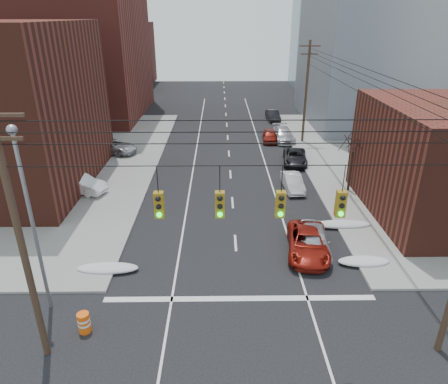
{
  "coord_description": "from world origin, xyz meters",
  "views": [
    {
      "loc": [
        -1.01,
        -10.03,
        13.41
      ],
      "look_at": [
        -0.72,
        13.31,
        3.0
      ],
      "focal_mm": 32.0,
      "sensor_mm": 36.0,
      "label": 1
    }
  ],
  "objects_px": {
    "construction_barrel": "(84,322)",
    "lot_car_b": "(113,147)",
    "red_pickup": "(308,243)",
    "parked_car_a": "(314,240)",
    "lot_car_a": "(79,184)",
    "lot_car_c": "(24,176)",
    "parked_car_f": "(273,115)",
    "lot_car_d": "(53,146)",
    "parked_car_c": "(295,157)",
    "parked_car_b": "(293,182)",
    "parked_car_d": "(283,134)",
    "parked_car_e": "(270,136)"
  },
  "relations": [
    {
      "from": "red_pickup",
      "to": "parked_car_b",
      "type": "xyz_separation_m",
      "value": [
        0.73,
        9.7,
        -0.06
      ]
    },
    {
      "from": "parked_car_b",
      "to": "parked_car_d",
      "type": "distance_m",
      "value": 14.16
    },
    {
      "from": "parked_car_b",
      "to": "parked_car_a",
      "type": "bearing_deg",
      "value": -94.65
    },
    {
      "from": "lot_car_d",
      "to": "construction_barrel",
      "type": "bearing_deg",
      "value": -134.39
    },
    {
      "from": "lot_car_b",
      "to": "lot_car_c",
      "type": "distance_m",
      "value": 9.95
    },
    {
      "from": "lot_car_b",
      "to": "lot_car_c",
      "type": "height_order",
      "value": "lot_car_c"
    },
    {
      "from": "parked_car_d",
      "to": "parked_car_e",
      "type": "bearing_deg",
      "value": -175.2
    },
    {
      "from": "red_pickup",
      "to": "lot_car_d",
      "type": "xyz_separation_m",
      "value": [
        -22.61,
        19.1,
        0.17
      ]
    },
    {
      "from": "parked_car_d",
      "to": "parked_car_e",
      "type": "relative_size",
      "value": 1.31
    },
    {
      "from": "parked_car_a",
      "to": "parked_car_e",
      "type": "xyz_separation_m",
      "value": [
        0.0,
        23.34,
        -0.08
      ]
    },
    {
      "from": "parked_car_d",
      "to": "lot_car_a",
      "type": "bearing_deg",
      "value": -144.59
    },
    {
      "from": "parked_car_c",
      "to": "parked_car_e",
      "type": "distance_m",
      "value": 7.68
    },
    {
      "from": "parked_car_a",
      "to": "parked_car_c",
      "type": "xyz_separation_m",
      "value": [
        1.6,
        15.83,
        -0.09
      ]
    },
    {
      "from": "parked_car_a",
      "to": "lot_car_b",
      "type": "relative_size",
      "value": 0.87
    },
    {
      "from": "parked_car_c",
      "to": "lot_car_c",
      "type": "bearing_deg",
      "value": -160.17
    },
    {
      "from": "parked_car_a",
      "to": "lot_car_c",
      "type": "distance_m",
      "value": 24.72
    },
    {
      "from": "red_pickup",
      "to": "lot_car_c",
      "type": "height_order",
      "value": "lot_car_c"
    },
    {
      "from": "red_pickup",
      "to": "lot_car_c",
      "type": "bearing_deg",
      "value": 161.41
    },
    {
      "from": "lot_car_d",
      "to": "red_pickup",
      "type": "bearing_deg",
      "value": -107.86
    },
    {
      "from": "parked_car_b",
      "to": "parked_car_e",
      "type": "bearing_deg",
      "value": 88.22
    },
    {
      "from": "parked_car_b",
      "to": "construction_barrel",
      "type": "height_order",
      "value": "parked_car_b"
    },
    {
      "from": "parked_car_f",
      "to": "lot_car_b",
      "type": "xyz_separation_m",
      "value": [
        -18.45,
        -14.41,
        0.16
      ]
    },
    {
      "from": "parked_car_d",
      "to": "lot_car_b",
      "type": "xyz_separation_m",
      "value": [
        -18.45,
        -4.72,
        0.11
      ]
    },
    {
      "from": "red_pickup",
      "to": "parked_car_a",
      "type": "relative_size",
      "value": 1.17
    },
    {
      "from": "lot_car_b",
      "to": "lot_car_c",
      "type": "xyz_separation_m",
      "value": [
        -5.51,
        -8.29,
        0.06
      ]
    },
    {
      "from": "parked_car_f",
      "to": "lot_car_b",
      "type": "bearing_deg",
      "value": -146.02
    },
    {
      "from": "parked_car_c",
      "to": "parked_car_b",
      "type": "bearing_deg",
      "value": -94.3
    },
    {
      "from": "parked_car_d",
      "to": "parked_car_a",
      "type": "bearing_deg",
      "value": -96.65
    },
    {
      "from": "parked_car_d",
      "to": "construction_barrel",
      "type": "xyz_separation_m",
      "value": [
        -13.65,
        -30.3,
        -0.23
      ]
    },
    {
      "from": "lot_car_b",
      "to": "red_pickup",
      "type": "bearing_deg",
      "value": -121.5
    },
    {
      "from": "parked_car_b",
      "to": "lot_car_c",
      "type": "distance_m",
      "value": 22.67
    },
    {
      "from": "parked_car_e",
      "to": "parked_car_f",
      "type": "relative_size",
      "value": 0.93
    },
    {
      "from": "red_pickup",
      "to": "lot_car_c",
      "type": "relative_size",
      "value": 0.98
    },
    {
      "from": "lot_car_b",
      "to": "lot_car_a",
      "type": "bearing_deg",
      "value": -164.09
    },
    {
      "from": "lot_car_a",
      "to": "lot_car_c",
      "type": "distance_m",
      "value": 5.47
    },
    {
      "from": "parked_car_d",
      "to": "lot_car_b",
      "type": "relative_size",
      "value": 1.02
    },
    {
      "from": "parked_car_e",
      "to": "parked_car_f",
      "type": "xyz_separation_m",
      "value": [
        1.6,
        9.91,
        0.03
      ]
    },
    {
      "from": "parked_car_c",
      "to": "lot_car_b",
      "type": "distance_m",
      "value": 18.69
    },
    {
      "from": "construction_barrel",
      "to": "lot_car_b",
      "type": "bearing_deg",
      "value": 100.62
    },
    {
      "from": "lot_car_c",
      "to": "parked_car_d",
      "type": "bearing_deg",
      "value": -82.58
    },
    {
      "from": "parked_car_b",
      "to": "construction_barrel",
      "type": "relative_size",
      "value": 3.93
    },
    {
      "from": "lot_car_a",
      "to": "construction_barrel",
      "type": "height_order",
      "value": "lot_car_a"
    },
    {
      "from": "red_pickup",
      "to": "lot_car_d",
      "type": "height_order",
      "value": "lot_car_d"
    },
    {
      "from": "parked_car_a",
      "to": "parked_car_b",
      "type": "bearing_deg",
      "value": 94.18
    },
    {
      "from": "parked_car_f",
      "to": "lot_car_d",
      "type": "xyz_separation_m",
      "value": [
        -24.66,
        -14.39,
        0.19
      ]
    },
    {
      "from": "parked_car_c",
      "to": "construction_barrel",
      "type": "distance_m",
      "value": 26.38
    },
    {
      "from": "parked_car_f",
      "to": "lot_car_c",
      "type": "height_order",
      "value": "lot_car_c"
    },
    {
      "from": "parked_car_b",
      "to": "parked_car_e",
      "type": "distance_m",
      "value": 13.88
    },
    {
      "from": "parked_car_c",
      "to": "construction_barrel",
      "type": "xyz_separation_m",
      "value": [
        -13.65,
        -22.58,
        -0.15
      ]
    },
    {
      "from": "parked_car_a",
      "to": "lot_car_b",
      "type": "xyz_separation_m",
      "value": [
        -16.85,
        18.83,
        0.1
      ]
    }
  ]
}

